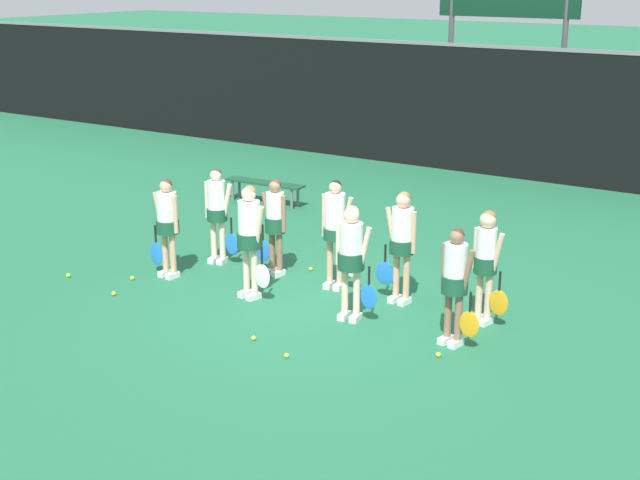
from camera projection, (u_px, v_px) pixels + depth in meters
name	position (u px, v px, depth m)	size (l,w,h in m)	color
ground_plane	(317.00, 298.00, 13.61)	(140.00, 140.00, 0.00)	#216642
fence_windscreen	(537.00, 115.00, 20.67)	(60.00, 0.08, 3.11)	black
scoreboard	(508.00, 6.00, 22.37)	(3.71, 0.15, 5.02)	#515156
bench_courtside	(265.00, 185.00, 18.95)	(1.85, 0.45, 0.47)	#19472D
player_0	(167.00, 220.00, 14.29)	(0.64, 0.37, 1.63)	tan
player_1	(250.00, 232.00, 13.34)	(0.65, 0.39, 1.76)	beige
player_2	(352.00, 253.00, 12.51)	(0.65, 0.38, 1.68)	beige
player_3	(455.00, 278.00, 11.67)	(0.62, 0.35, 1.62)	#8C664C
player_4	(217.00, 209.00, 14.99)	(0.62, 0.35, 1.64)	beige
player_5	(275.00, 220.00, 14.40)	(0.63, 0.34, 1.60)	#8C664C
player_6	(335.00, 226.00, 13.75)	(0.66, 0.36, 1.74)	tan
player_7	(402.00, 238.00, 13.15)	(0.67, 0.38, 1.71)	tan
player_8	(486.00, 257.00, 12.39)	(0.60, 0.34, 1.65)	beige
tennis_ball_0	(68.00, 275.00, 14.50)	(0.07, 0.07, 0.07)	#CCE033
tennis_ball_1	(254.00, 338.00, 12.06)	(0.06, 0.06, 0.06)	#CCE033
tennis_ball_2	(114.00, 294.00, 13.70)	(0.07, 0.07, 0.07)	#CCE033
tennis_ball_3	(287.00, 355.00, 11.52)	(0.07, 0.07, 0.07)	#CCE033
tennis_ball_4	(311.00, 269.00, 14.82)	(0.07, 0.07, 0.07)	#CCE033
tennis_ball_5	(438.00, 355.00, 11.54)	(0.07, 0.07, 0.07)	#CCE033
tennis_ball_6	(132.00, 278.00, 14.39)	(0.07, 0.07, 0.07)	#CCE033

